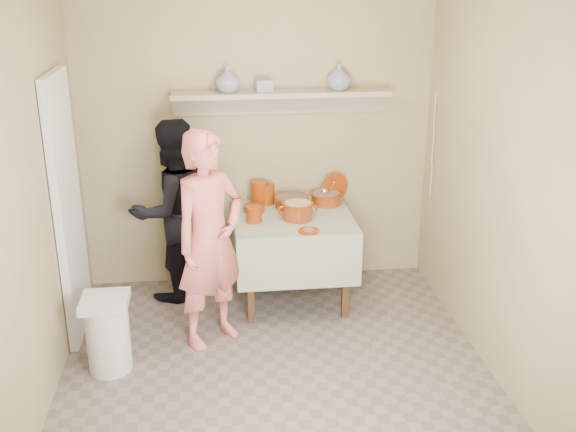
{
  "coord_description": "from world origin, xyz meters",
  "views": [
    {
      "loc": [
        -0.39,
        -3.88,
        2.68
      ],
      "look_at": [
        0.15,
        0.75,
        0.95
      ],
      "focal_mm": 42.0,
      "sensor_mm": 36.0,
      "label": 1
    }
  ],
  "objects": [
    {
      "name": "ground",
      "position": [
        0.0,
        0.0,
        0.0
      ],
      "size": [
        3.5,
        3.5,
        0.0
      ],
      "primitive_type": "plane",
      "color": "#706158",
      "rests_on": "ground"
    },
    {
      "name": "person_helper",
      "position": [
        -0.73,
        1.46,
        0.77
      ],
      "size": [
        0.94,
        0.89,
        1.55
      ],
      "primitive_type": "imported",
      "rotation": [
        0.0,
        0.0,
        -2.61
      ],
      "color": "black",
      "rests_on": "ground"
    },
    {
      "name": "vase_left",
      "position": [
        -0.24,
        1.62,
        1.83
      ],
      "size": [
        0.28,
        0.28,
        0.21
      ],
      "primitive_type": "imported",
      "rotation": [
        0.0,
        0.0,
        0.85
      ],
      "color": "navy",
      "rests_on": "wall_shelf"
    },
    {
      "name": "ladle",
      "position": [
        0.56,
        1.54,
        0.87
      ],
      "size": [
        0.08,
        0.26,
        0.19
      ],
      "color": "silver",
      "rests_on": "cazuela_meat_b"
    },
    {
      "name": "front_plate",
      "position": [
        0.33,
        0.89,
        0.77
      ],
      "size": [
        0.16,
        0.16,
        0.03
      ],
      "color": "#752505",
      "rests_on": "serving_table"
    },
    {
      "name": "trash_bin",
      "position": [
        -1.16,
        0.35,
        0.28
      ],
      "size": [
        0.32,
        0.32,
        0.56
      ],
      "color": "silver",
      "rests_on": "ground"
    },
    {
      "name": "person_cook",
      "position": [
        -0.43,
        0.67,
        0.82
      ],
      "size": [
        0.71,
        0.68,
        1.63
      ],
      "primitive_type": "imported",
      "rotation": [
        0.0,
        0.0,
        0.67
      ],
      "color": "#D7665D",
      "rests_on": "ground"
    },
    {
      "name": "ceramic_box",
      "position": [
        0.05,
        1.62,
        1.77
      ],
      "size": [
        0.14,
        0.11,
        0.09
      ],
      "primitive_type": "cube",
      "rotation": [
        0.0,
        0.0,
        0.12
      ],
      "color": "navy",
      "rests_on": "wall_shelf"
    },
    {
      "name": "propped_lid",
      "position": [
        0.66,
        1.6,
        0.88
      ],
      "size": [
        0.25,
        0.11,
        0.25
      ],
      "primitive_type": "cylinder",
      "rotation": [
        1.52,
        0.0,
        0.35
      ],
      "color": "#752505",
      "rests_on": "serving_table"
    },
    {
      "name": "room_shell",
      "position": [
        0.0,
        0.0,
        1.61
      ],
      "size": [
        3.04,
        3.54,
        2.62
      ],
      "color": "tan",
      "rests_on": "ground"
    },
    {
      "name": "bowl_stack",
      "position": [
        -0.08,
        1.15,
        0.83
      ],
      "size": [
        0.13,
        0.13,
        0.13
      ],
      "primitive_type": "cylinder",
      "color": "#752505",
      "rests_on": "serving_table"
    },
    {
      "name": "cazuela_meat_b",
      "position": [
        0.57,
        1.52,
        0.82
      ],
      "size": [
        0.28,
        0.28,
        0.1
      ],
      "color": "#62210A",
      "rests_on": "serving_table"
    },
    {
      "name": "plate_stack_a",
      "position": [
        -0.0,
        1.59,
        0.86
      ],
      "size": [
        0.15,
        0.15,
        0.2
      ],
      "primitive_type": "cylinder",
      "color": "#752505",
      "rests_on": "serving_table"
    },
    {
      "name": "cazuela_rice",
      "position": [
        0.28,
        1.18,
        0.85
      ],
      "size": [
        0.33,
        0.25,
        0.14
      ],
      "color": "#62210A",
      "rests_on": "serving_table"
    },
    {
      "name": "serving_table",
      "position": [
        0.25,
        1.28,
        0.64
      ],
      "size": [
        0.97,
        0.97,
        0.76
      ],
      "color": "#4C2D16",
      "rests_on": "ground"
    },
    {
      "name": "cazuela_meat_a",
      "position": [
        0.26,
        1.46,
        0.82
      ],
      "size": [
        0.3,
        0.3,
        0.1
      ],
      "color": "#62210A",
      "rests_on": "serving_table"
    },
    {
      "name": "vase_right",
      "position": [
        0.68,
        1.62,
        1.83
      ],
      "size": [
        0.21,
        0.21,
        0.21
      ],
      "primitive_type": "imported",
      "rotation": [
        0.0,
        0.0,
        0.06
      ],
      "color": "navy",
      "rests_on": "wall_shelf"
    },
    {
      "name": "electrical_cord",
      "position": [
        1.47,
        1.48,
        1.25
      ],
      "size": [
        0.01,
        0.05,
        0.9
      ],
      "color": "silver",
      "rests_on": "wall_shelf"
    },
    {
      "name": "empty_bowl",
      "position": [
        -0.06,
        1.41,
        0.79
      ],
      "size": [
        0.18,
        0.18,
        0.05
      ],
      "primitive_type": "cylinder",
      "color": "#752505",
      "rests_on": "serving_table"
    },
    {
      "name": "plate_stack_b",
      "position": [
        0.06,
        1.59,
        0.85
      ],
      "size": [
        0.14,
        0.14,
        0.17
      ],
      "primitive_type": "cylinder",
      "color": "#752505",
      "rests_on": "serving_table"
    },
    {
      "name": "wall_shelf",
      "position": [
        0.2,
        1.65,
        1.67
      ],
      "size": [
        1.8,
        0.25,
        0.21
      ],
      "color": "tan",
      "rests_on": "room_shell"
    },
    {
      "name": "tile_panel",
      "position": [
        -1.46,
        0.95,
        1.0
      ],
      "size": [
        0.06,
        0.7,
        2.0
      ],
      "primitive_type": "cube",
      "color": "silver",
      "rests_on": "ground"
    }
  ]
}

